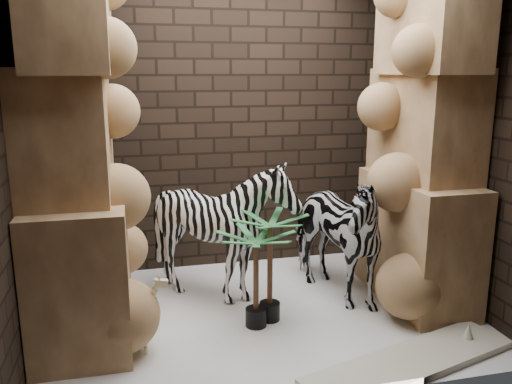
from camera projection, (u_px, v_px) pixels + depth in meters
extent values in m
plane|color=white|center=(261.00, 313.00, 4.43)|extent=(3.50, 3.50, 0.00)
plane|color=black|center=(231.00, 122.00, 5.28)|extent=(3.50, 0.00, 3.50)
plane|color=black|center=(316.00, 164.00, 2.91)|extent=(3.50, 0.00, 3.50)
plane|color=black|center=(21.00, 144.00, 3.70)|extent=(0.00, 3.00, 3.00)
plane|color=black|center=(459.00, 131.00, 4.49)|extent=(0.00, 3.00, 3.00)
imported|color=white|center=(330.00, 222.00, 4.62)|extent=(0.93, 1.31, 1.40)
imported|color=white|center=(222.00, 237.00, 4.60)|extent=(1.18, 1.40, 1.17)
cube|color=beige|center=(411.00, 362.00, 3.64)|extent=(1.72, 0.87, 0.05)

